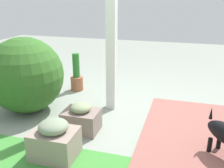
# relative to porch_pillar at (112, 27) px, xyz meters

# --- Properties ---
(ground_plane) EXTENTS (12.00, 12.00, 0.00)m
(ground_plane) POSITION_rel_porch_pillar_xyz_m (-0.34, 0.14, -1.18)
(ground_plane) COLOR gray
(brick_path) EXTENTS (1.80, 2.40, 0.02)m
(brick_path) POSITION_rel_porch_pillar_xyz_m (-1.46, 0.71, -1.17)
(brick_path) COLOR #965951
(brick_path) RESTS_ON ground
(porch_pillar) EXTENTS (0.13, 0.13, 2.36)m
(porch_pillar) POSITION_rel_porch_pillar_xyz_m (0.00, 0.00, 0.00)
(porch_pillar) COLOR white
(porch_pillar) RESTS_ON ground
(stone_planter_mid) EXTENTS (0.43, 0.34, 0.36)m
(stone_planter_mid) POSITION_rel_porch_pillar_xyz_m (0.16, 0.77, -1.02)
(stone_planter_mid) COLOR gray
(stone_planter_mid) RESTS_ON ground
(stone_planter_far) EXTENTS (0.46, 0.37, 0.42)m
(stone_planter_far) POSITION_rel_porch_pillar_xyz_m (0.20, 1.34, -0.99)
(stone_planter_far) COLOR gray
(stone_planter_far) RESTS_ON ground
(round_shrub) EXTENTS (1.06, 1.06, 1.06)m
(round_shrub) POSITION_rel_porch_pillar_xyz_m (1.12, 0.44, -0.65)
(round_shrub) COLOR #316123
(round_shrub) RESTS_ON ground
(terracotta_pot_tall) EXTENTS (0.21, 0.21, 0.65)m
(terracotta_pot_tall) POSITION_rel_porch_pillar_xyz_m (0.79, -0.53, -0.95)
(terracotta_pot_tall) COLOR #9C593D
(terracotta_pot_tall) RESTS_ON ground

